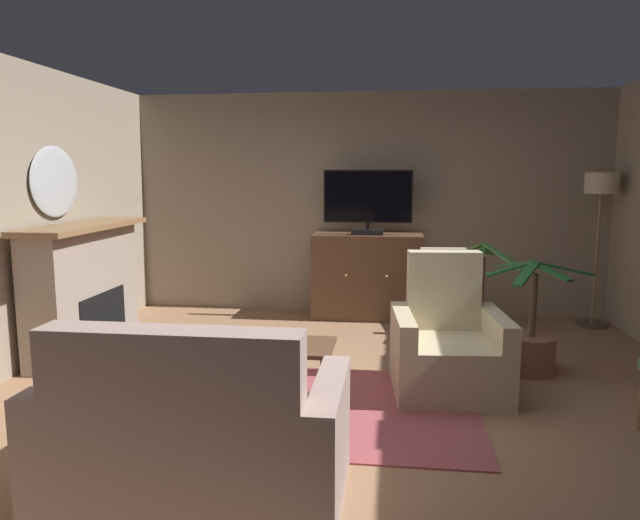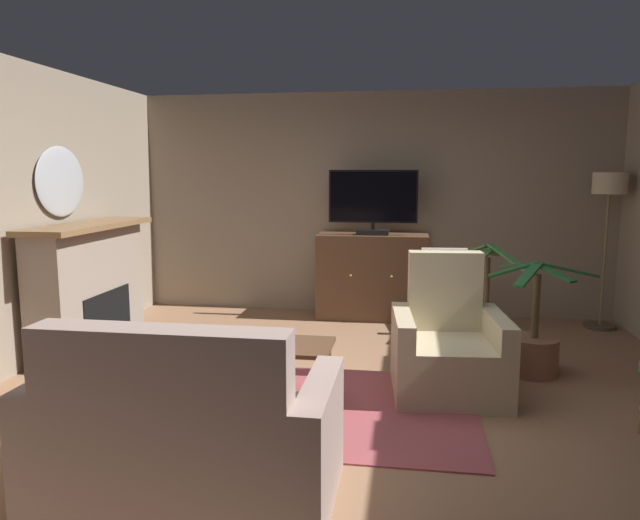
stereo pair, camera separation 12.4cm
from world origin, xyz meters
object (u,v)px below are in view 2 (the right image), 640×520
Objects in this scene: television at (373,201)px; potted_plant_leafy_by_curtain at (485,318)px; wall_mirror_oval at (61,182)px; sofa_floral at (185,440)px; tv_remote at (283,339)px; cat at (226,344)px; armchair_angled_to_table at (448,350)px; potted_plant_tall_palm_by_window at (534,348)px; fireplace at (92,291)px; coffee_table at (262,350)px; floor_lamp at (608,206)px; tv_cabinet at (372,278)px.

television reaches higher than potted_plant_leafy_by_curtain.
sofa_floral is (2.13, -2.40, -1.28)m from wall_mirror_oval.
wall_mirror_oval is 4.57× the size of tv_remote.
tv_remote is at bearing -52.75° from cat.
wall_mirror_oval is 0.76× the size of television.
armchair_angled_to_table is 1.09× the size of potted_plant_tall_palm_by_window.
potted_plant_leafy_by_curtain is at bearing 73.53° from armchair_angled_to_table.
potted_plant_tall_palm_by_window is (1.98, 0.88, -0.24)m from tv_remote.
fireplace is 1.65× the size of coffee_table.
fireplace is 1.57× the size of armchair_angled_to_table.
floor_lamp is (3.16, 2.66, 0.95)m from coffee_table.
sofa_floral is 5.25m from floor_lamp.
tv_cabinet is at bearing 107.89° from armchair_angled_to_table.
television is at bearing 51.28° from cat.
potted_plant_leafy_by_curtain is at bearing 60.87° from sofa_floral.
armchair_angled_to_table is 3.02m from floor_lamp.
armchair_angled_to_table is (1.43, 1.81, -0.00)m from sofa_floral.
television is at bearing 179.26° from floor_lamp.
sofa_floral is at bearing -99.74° from television.
potted_plant_tall_palm_by_window is at bearing -121.58° from floor_lamp.
sofa_floral is at bearing -48.44° from wall_mirror_oval.
armchair_angled_to_table reaches higher than coffee_table.
fireplace is 2.22m from coffee_table.
coffee_table is 4.24m from floor_lamp.
wall_mirror_oval reaches higher than floor_lamp.
cat is at bearing -158.52° from potted_plant_leafy_by_curtain.
television is at bearing 32.49° from fireplace.
floor_lamp is (5.11, 1.61, 0.77)m from fireplace.
potted_plant_leafy_by_curtain is (1.86, 2.09, -0.21)m from coffee_table.
cat is (-0.78, 1.03, -0.37)m from tv_remote.
sofa_floral is at bearing -133.30° from potted_plant_tall_palm_by_window.
potted_plant_tall_palm_by_window is at bearing -49.42° from television.
wall_mirror_oval reaches higher than tv_cabinet.
television reaches higher than tv_remote.
potted_plant_tall_palm_by_window is at bearing -1.21° from wall_mirror_oval.
wall_mirror_oval is at bearing 131.56° from sofa_floral.
wall_mirror_oval reaches higher than fireplace.
armchair_angled_to_table is at bearing -145.88° from potted_plant_tall_palm_by_window.
potted_plant_leafy_by_curtain is 1.84m from floor_lamp.
sofa_floral is at bearing 133.60° from tv_remote.
sofa_floral is at bearing -128.43° from armchair_angled_to_table.
potted_plant_leafy_by_curtain is at bearing 21.48° from cat.
television is at bearing 30.16° from wall_mirror_oval.
floor_lamp is (1.05, 1.70, 1.13)m from potted_plant_tall_palm_by_window.
tv_remote is (2.33, -0.97, -1.15)m from wall_mirror_oval.
potted_plant_tall_palm_by_window is (2.18, 2.31, -0.11)m from sofa_floral.
wall_mirror_oval is at bearing -163.28° from floor_lamp.
coffee_table is at bearing -139.90° from floor_lamp.
fireplace is 1.39m from cat.
fireplace is 2.30m from tv_remote.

